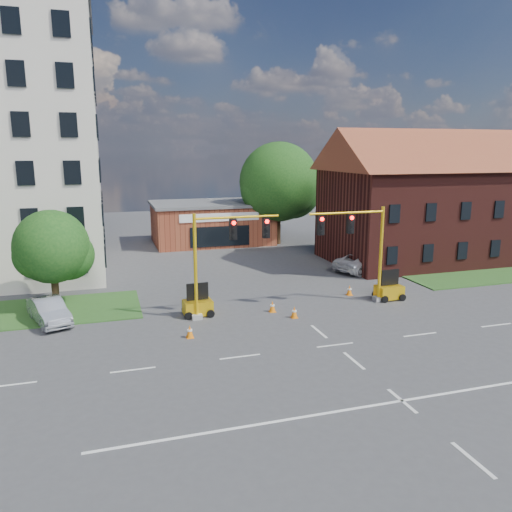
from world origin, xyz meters
The scene contains 17 objects.
ground centered at (0.00, 0.00, 0.00)m, with size 120.00×120.00×0.00m, color #424244.
grass_verge_ne centered at (18.00, 9.00, 0.04)m, with size 14.00×4.00×0.08m, color #2E5620.
lane_markings centered at (0.00, -3.00, 0.01)m, with size 60.00×36.00×0.01m, color white, non-canonical shape.
brick_shop centered at (0.00, 29.98, 2.16)m, with size 12.40×8.40×4.30m.
townhouse_row centered at (18.00, 16.00, 5.93)m, with size 21.00×11.00×11.50m.
tree_large centered at (6.91, 27.08, 6.19)m, with size 8.51×8.11×10.52m.
tree_nw_front centered at (-13.77, 10.58, 3.76)m, with size 4.72×4.50×6.18m.
signal_mast_west centered at (-4.36, 6.00, 3.92)m, with size 5.30×0.60×6.20m.
signal_mast_east centered at (4.36, 6.00, 3.92)m, with size 5.30×0.60×6.20m.
trailer_west centered at (-5.82, 6.59, 0.60)m, with size 1.73×1.20×1.91m.
trailer_east centered at (6.86, 6.16, 0.60)m, with size 1.74×1.20×1.92m.
cone_a centered at (-6.89, 3.16, 0.34)m, with size 0.40×0.40×0.70m.
cone_b centered at (-1.35, 5.93, 0.34)m, with size 0.40×0.40×0.70m.
cone_c centered at (-0.46, 4.52, 0.34)m, with size 0.40×0.40×0.70m.
cone_d centered at (4.83, 7.80, 0.34)m, with size 0.40×0.40×0.70m.
pickup_white centered at (9.17, 13.72, 0.76)m, with size 2.52×5.46×1.52m, color silver.
sedan_silver_front centered at (-14.17, 7.80, 0.71)m, with size 1.51×4.32×1.42m, color #AEB2B6.
Camera 1 is at (-10.79, -21.57, 9.72)m, focal length 35.00 mm.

